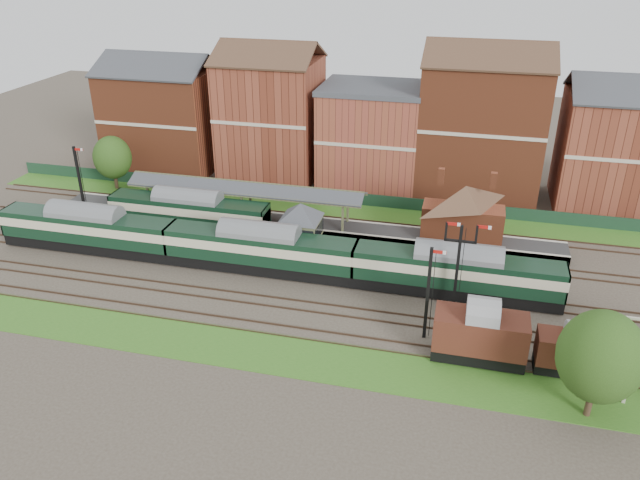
% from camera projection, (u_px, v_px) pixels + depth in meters
% --- Properties ---
extents(ground, '(160.00, 160.00, 0.00)m').
position_uv_depth(ground, '(323.00, 279.00, 57.93)').
color(ground, '#473D33').
rests_on(ground, ground).
extents(grass_back, '(90.00, 4.50, 0.06)m').
position_uv_depth(grass_back, '(356.00, 211.00, 71.83)').
color(grass_back, '#2D6619').
rests_on(grass_back, ground).
extents(grass_front, '(90.00, 5.00, 0.06)m').
position_uv_depth(grass_front, '(286.00, 355.00, 47.49)').
color(grass_front, '#2D6619').
rests_on(grass_front, ground).
extents(fence, '(90.00, 0.12, 1.50)m').
position_uv_depth(fence, '(359.00, 199.00, 73.24)').
color(fence, '#193823').
rests_on(fence, ground).
extents(platform, '(55.00, 3.40, 1.00)m').
position_uv_depth(platform, '(300.00, 226.00, 67.27)').
color(platform, '#2D2D2D').
rests_on(platform, ground).
extents(signal_box, '(5.40, 5.40, 6.00)m').
position_uv_depth(signal_box, '(301.00, 230.00, 59.99)').
color(signal_box, '#697C58').
rests_on(signal_box, ground).
extents(brick_hut, '(3.20, 2.64, 2.94)m').
position_uv_depth(brick_hut, '(382.00, 258.00, 59.14)').
color(brick_hut, maroon).
rests_on(brick_hut, ground).
extents(station_building, '(8.10, 8.10, 5.90)m').
position_uv_depth(station_building, '(463.00, 212.00, 62.05)').
color(station_building, brown).
rests_on(station_building, platform).
extents(canopy, '(26.00, 3.89, 4.08)m').
position_uv_depth(canopy, '(245.00, 185.00, 66.75)').
color(canopy, brown).
rests_on(canopy, platform).
extents(semaphore_bracket, '(3.60, 0.25, 8.18)m').
position_uv_depth(semaphore_bracket, '(458.00, 263.00, 51.09)').
color(semaphore_bracket, black).
rests_on(semaphore_bracket, ground).
extents(semaphore_platform_end, '(1.23, 0.25, 8.00)m').
position_uv_depth(semaphore_platform_end, '(80.00, 179.00, 69.54)').
color(semaphore_platform_end, black).
rests_on(semaphore_platform_end, ground).
extents(semaphore_siding, '(1.23, 0.25, 8.00)m').
position_uv_depth(semaphore_siding, '(428.00, 292.00, 47.83)').
color(semaphore_siding, black).
rests_on(semaphore_siding, ground).
extents(yard_lamp, '(2.60, 0.22, 7.00)m').
position_uv_depth(yard_lamp, '(636.00, 356.00, 40.96)').
color(yard_lamp, beige).
rests_on(yard_lamp, ground).
extents(town_backdrop, '(69.00, 10.00, 16.00)m').
position_uv_depth(town_backdrop, '(370.00, 131.00, 76.58)').
color(town_backdrop, brown).
rests_on(town_backdrop, ground).
extents(dmu_train, '(54.33, 2.86, 4.17)m').
position_uv_depth(dmu_train, '(260.00, 248.00, 58.17)').
color(dmu_train, black).
rests_on(dmu_train, ground).
extents(platform_railcar, '(17.40, 2.74, 4.01)m').
position_uv_depth(platform_railcar, '(189.00, 212.00, 66.06)').
color(platform_railcar, black).
rests_on(platform_railcar, ground).
extents(goods_van_a, '(6.79, 2.94, 4.12)m').
position_uv_depth(goods_van_a, '(480.00, 334.00, 46.01)').
color(goods_van_a, black).
rests_on(goods_van_a, ground).
extents(goods_van_b, '(5.49, 2.38, 3.33)m').
position_uv_depth(goods_van_b, '(576.00, 352.00, 44.73)').
color(goods_van_b, black).
rests_on(goods_van_b, ground).
extents(tree_far, '(5.45, 5.45, 7.96)m').
position_uv_depth(tree_far, '(601.00, 357.00, 39.51)').
color(tree_far, '#382619').
rests_on(tree_far, ground).
extents(tree_back, '(4.63, 4.63, 6.77)m').
position_uv_depth(tree_back, '(112.00, 157.00, 76.49)').
color(tree_back, '#382619').
rests_on(tree_back, ground).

